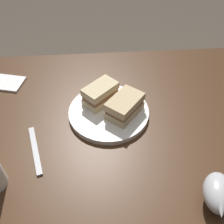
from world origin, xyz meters
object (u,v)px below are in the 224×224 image
at_px(sandwich_half_left, 125,106).
at_px(napkin, 8,83).
at_px(sandwich_half_right, 100,94).
at_px(gravy_boat, 218,193).
at_px(plate, 109,112).
at_px(fork, 35,150).

height_order(sandwich_half_left, napkin, sandwich_half_left).
bearing_deg(sandwich_half_right, gravy_boat, 125.35).
height_order(sandwich_half_left, sandwich_half_right, sandwich_half_right).
relative_size(sandwich_half_left, sandwich_half_right, 1.09).
bearing_deg(napkin, plate, 152.87).
relative_size(plate, sandwich_half_left, 1.87).
xyz_separation_m(sandwich_half_right, napkin, (0.35, -0.14, -0.05)).
distance_m(sandwich_half_left, napkin, 0.47).
bearing_deg(plate, sandwich_half_left, 161.84).
xyz_separation_m(plate, fork, (0.23, 0.14, -0.01)).
height_order(sandwich_half_left, gravy_boat, sandwich_half_left).
relative_size(gravy_boat, fork, 0.73).
distance_m(plate, gravy_boat, 0.41).
xyz_separation_m(gravy_boat, fork, (0.47, -0.19, -0.04)).
height_order(plate, gravy_boat, gravy_boat).
bearing_deg(gravy_boat, fork, -22.43).
distance_m(gravy_boat, napkin, 0.80).
xyz_separation_m(sandwich_half_right, fork, (0.20, 0.18, -0.05)).
bearing_deg(fork, sandwich_half_left, 97.48).
height_order(plate, sandwich_half_right, sandwich_half_right).
bearing_deg(fork, sandwich_half_right, 116.40).
relative_size(sandwich_half_right, gravy_boat, 1.00).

